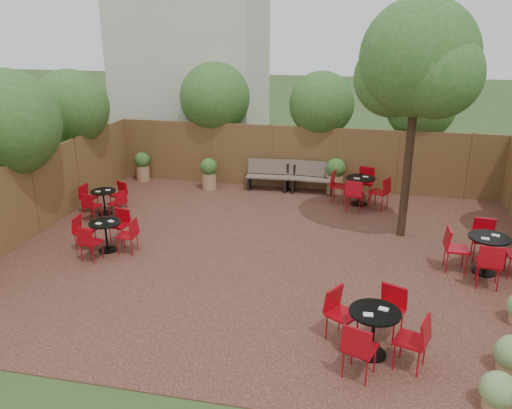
# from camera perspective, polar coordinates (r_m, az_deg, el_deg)

# --- Properties ---
(ground) EXTENTS (80.00, 80.00, 0.00)m
(ground) POSITION_cam_1_polar(r_m,az_deg,el_deg) (11.89, 1.83, -5.52)
(ground) COLOR #354F23
(ground) RESTS_ON ground
(courtyard_paving) EXTENTS (12.00, 10.00, 0.02)m
(courtyard_paving) POSITION_cam_1_polar(r_m,az_deg,el_deg) (11.88, 1.83, -5.47)
(courtyard_paving) COLOR #341815
(courtyard_paving) RESTS_ON ground
(fence_back) EXTENTS (12.00, 0.08, 2.00)m
(fence_back) POSITION_cam_1_polar(r_m,az_deg,el_deg) (16.21, 5.10, 5.18)
(fence_back) COLOR brown
(fence_back) RESTS_ON ground
(fence_left) EXTENTS (0.08, 10.00, 2.00)m
(fence_left) POSITION_cam_1_polar(r_m,az_deg,el_deg) (13.82, -23.40, 0.96)
(fence_left) COLOR brown
(fence_left) RESTS_ON ground
(neighbour_building) EXTENTS (5.00, 4.00, 8.00)m
(neighbour_building) POSITION_cam_1_polar(r_m,az_deg,el_deg) (19.67, -7.09, 16.57)
(neighbour_building) COLOR beige
(neighbour_building) RESTS_ON ground
(overhang_foliage) EXTENTS (15.58, 10.50, 2.59)m
(overhang_foliage) POSITION_cam_1_polar(r_m,az_deg,el_deg) (13.85, -5.74, 9.79)
(overhang_foliage) COLOR #2D5A1D
(overhang_foliage) RESTS_ON ground
(courtyard_tree) EXTENTS (2.79, 2.69, 5.61)m
(courtyard_tree) POSITION_cam_1_polar(r_m,az_deg,el_deg) (12.36, 17.58, 14.51)
(courtyard_tree) COLOR black
(courtyard_tree) RESTS_ON courtyard_paving
(park_bench_left) EXTENTS (1.57, 0.59, 0.95)m
(park_bench_left) POSITION_cam_1_polar(r_m,az_deg,el_deg) (16.11, 1.76, 3.36)
(park_bench_left) COLOR brown
(park_bench_left) RESTS_ON courtyard_paving
(park_bench_right) EXTENTS (1.58, 0.59, 0.96)m
(park_bench_right) POSITION_cam_1_polar(r_m,az_deg,el_deg) (15.95, 6.00, 3.10)
(park_bench_right) COLOR brown
(park_bench_right) RESTS_ON courtyard_paving
(bistro_tables) EXTENTS (11.15, 8.90, 0.96)m
(bistro_tables) POSITION_cam_1_polar(r_m,az_deg,el_deg) (11.79, 6.03, -3.31)
(bistro_tables) COLOR black
(bistro_tables) RESTS_ON courtyard_paving
(planters) EXTENTS (11.45, 4.38, 1.11)m
(planters) POSITION_cam_1_polar(r_m,az_deg,el_deg) (15.11, 4.12, 2.43)
(planters) COLOR #9F754F
(planters) RESTS_ON courtyard_paving
(low_shrubs) EXTENTS (1.41, 2.90, 0.59)m
(low_shrubs) POSITION_cam_1_polar(r_m,az_deg,el_deg) (9.19, 26.64, -14.05)
(low_shrubs) COLOR #9F754F
(low_shrubs) RESTS_ON courtyard_paving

